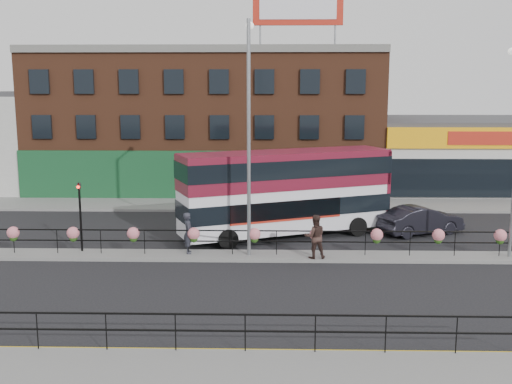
{
  "coord_description": "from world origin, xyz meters",
  "views": [
    {
      "loc": [
        0.69,
        -26.23,
        7.61
      ],
      "look_at": [
        0.0,
        3.0,
        2.5
      ],
      "focal_mm": 42.0,
      "sensor_mm": 36.0,
      "label": 1
    }
  ],
  "objects_px": {
    "car": "(421,220)",
    "pedestrian_a": "(188,233)",
    "double_decker_bus": "(287,185)",
    "pedestrian_b": "(315,237)",
    "lamp_column_west": "(249,118)"
  },
  "relations": [
    {
      "from": "pedestrian_a",
      "to": "car",
      "type": "bearing_deg",
      "value": -80.29
    },
    {
      "from": "double_decker_bus",
      "to": "pedestrian_a",
      "type": "height_order",
      "value": "double_decker_bus"
    },
    {
      "from": "car",
      "to": "pedestrian_a",
      "type": "bearing_deg",
      "value": 87.39
    },
    {
      "from": "car",
      "to": "lamp_column_west",
      "type": "height_order",
      "value": "lamp_column_west"
    },
    {
      "from": "pedestrian_b",
      "to": "lamp_column_west",
      "type": "xyz_separation_m",
      "value": [
        -2.93,
        0.68,
        5.17
      ]
    },
    {
      "from": "car",
      "to": "pedestrian_a",
      "type": "height_order",
      "value": "pedestrian_a"
    },
    {
      "from": "double_decker_bus",
      "to": "car",
      "type": "height_order",
      "value": "double_decker_bus"
    },
    {
      "from": "pedestrian_b",
      "to": "lamp_column_west",
      "type": "distance_m",
      "value": 5.98
    },
    {
      "from": "double_decker_bus",
      "to": "pedestrian_a",
      "type": "xyz_separation_m",
      "value": [
        -4.56,
        -3.73,
        -1.63
      ]
    },
    {
      "from": "lamp_column_west",
      "to": "pedestrian_b",
      "type": "bearing_deg",
      "value": -13.09
    },
    {
      "from": "car",
      "to": "double_decker_bus",
      "type": "bearing_deg",
      "value": 72.38
    },
    {
      "from": "double_decker_bus",
      "to": "car",
      "type": "distance_m",
      "value": 7.41
    },
    {
      "from": "car",
      "to": "lamp_column_west",
      "type": "bearing_deg",
      "value": 93.25
    },
    {
      "from": "pedestrian_a",
      "to": "pedestrian_b",
      "type": "bearing_deg",
      "value": -108.3
    },
    {
      "from": "pedestrian_a",
      "to": "pedestrian_b",
      "type": "xyz_separation_m",
      "value": [
        5.7,
        -0.71,
        0.04
      ]
    }
  ]
}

